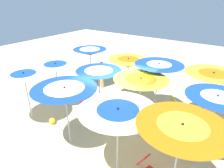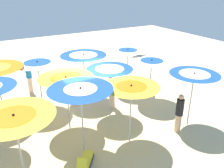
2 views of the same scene
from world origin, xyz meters
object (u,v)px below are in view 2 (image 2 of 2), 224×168
beach_umbrella_2 (128,53)px  beachgoer_1 (29,76)px  beach_umbrella_3 (131,92)px  beach_umbrella_8 (38,67)px  beach_umbrella_7 (66,82)px  lounger_2 (85,161)px  beach_umbrella_5 (84,58)px  beachgoer_2 (112,89)px  beach_umbrella_4 (110,73)px  beachgoer_0 (179,113)px  beach_ball (115,92)px  beach_umbrella_1 (151,64)px  beach_umbrella_6 (81,94)px  beach_umbrella_0 (194,78)px  lounger_0 (20,113)px  beach_umbrella_9 (15,121)px

beach_umbrella_2 → beachgoer_1: (-4.85, 2.20, -1.12)m
beach_umbrella_3 → beach_umbrella_8: bearing=117.4°
beach_umbrella_7 → lounger_2: beach_umbrella_7 is taller
beach_umbrella_3 → beach_umbrella_5: 4.17m
beachgoer_2 → beach_umbrella_7: bearing=-84.2°
beach_umbrella_4 → beachgoer_0: bearing=-54.0°
beach_umbrella_2 → beach_umbrella_8: size_ratio=0.98×
beach_umbrella_3 → beach_umbrella_5: (0.02, 4.17, 0.11)m
beach_umbrella_5 → beach_ball: (1.53, -0.41, -2.05)m
beach_umbrella_4 → beach_umbrella_1: bearing=6.6°
beach_umbrella_7 → beach_umbrella_2: bearing=27.4°
beach_umbrella_4 → beach_umbrella_6: size_ratio=0.92×
beach_umbrella_5 → lounger_2: 5.37m
beach_umbrella_0 → beach_umbrella_2: (-0.21, 4.37, -0.03)m
beach_umbrella_0 → beachgoer_1: beach_umbrella_0 is taller
beach_umbrella_2 → beach_umbrella_3: bearing=-122.0°
beach_umbrella_2 → lounger_2: size_ratio=2.22×
beach_ball → beach_umbrella_3: bearing=-112.5°
beach_umbrella_6 → beachgoer_2: (2.50, 2.30, -1.29)m
lounger_2 → beach_umbrella_1: bearing=-22.4°
beach_umbrella_0 → beach_umbrella_4: size_ratio=1.03×
beach_umbrella_0 → beach_ball: beach_umbrella_0 is taller
beach_umbrella_0 → beachgoer_0: (-0.72, -0.14, -1.28)m
beach_umbrella_3 → lounger_2: (-1.99, -0.40, -1.88)m
beachgoer_2 → beach_umbrella_3: bearing=-27.3°
beach_umbrella_2 → beachgoer_2: size_ratio=1.25×
beach_umbrella_3 → beach_umbrella_4: size_ratio=1.02×
beach_umbrella_4 → beach_ball: (1.28, 1.75, -1.92)m
beach_umbrella_2 → beach_umbrella_7: 4.78m
beach_umbrella_4 → beach_umbrella_6: (-2.01, -1.68, 0.21)m
beach_umbrella_1 → lounger_2: bearing=-150.4°
beach_umbrella_1 → beachgoer_1: beach_umbrella_1 is taller
beach_umbrella_2 → lounger_2: 6.67m
beachgoer_1 → beachgoer_2: 4.76m
lounger_0 → beach_ball: lounger_0 is taller
beach_umbrella_4 → lounger_0: (-3.58, 1.83, -1.84)m
beach_umbrella_0 → lounger_0: bearing=145.8°
beach_umbrella_6 → beachgoer_0: size_ratio=1.52×
beachgoer_2 → beach_umbrella_0: bearing=23.3°
beachgoer_0 → beach_umbrella_5: bearing=115.1°
beach_umbrella_1 → beachgoer_0: bearing=-104.4°
beach_umbrella_7 → beach_umbrella_9: bearing=-136.5°
beach_umbrella_7 → beachgoer_0: 4.56m
beachgoer_1 → beachgoer_0: bearing=23.5°
beach_umbrella_8 → beachgoer_1: beach_umbrella_8 is taller
beach_umbrella_5 → beach_umbrella_6: bearing=-114.6°
beach_umbrella_0 → beach_umbrella_5: bearing=121.6°
beach_umbrella_4 → lounger_2: beach_umbrella_4 is taller
beach_umbrella_0 → beach_umbrella_5: (-2.74, 4.45, 0.05)m
beach_umbrella_6 → beach_ball: beach_umbrella_6 is taller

